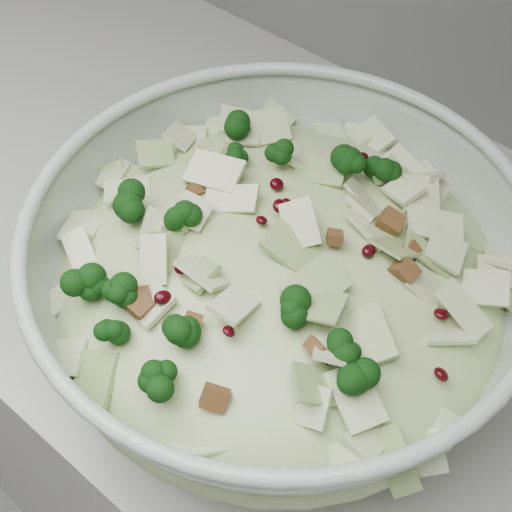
{
  "coord_description": "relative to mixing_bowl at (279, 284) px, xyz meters",
  "views": [
    {
      "loc": [
        -0.39,
        1.32,
        1.46
      ],
      "look_at": [
        -0.62,
        1.59,
        1.02
      ],
      "focal_mm": 50.0,
      "sensor_mm": 36.0,
      "label": 1
    }
  ],
  "objects": [
    {
      "name": "salad",
      "position": [
        -0.0,
        0.0,
        0.03
      ],
      "size": [
        0.49,
        0.49,
        0.16
      ],
      "rotation": [
        0.0,
        0.0,
        -0.41
      ],
      "color": "#C4D793",
      "rests_on": "mixing_bowl"
    },
    {
      "name": "mixing_bowl",
      "position": [
        0.0,
        0.0,
        0.0
      ],
      "size": [
        0.48,
        0.48,
        0.16
      ],
      "rotation": [
        0.0,
        0.0,
        -0.21
      ],
      "color": "#A5B5A4",
      "rests_on": "counter"
    }
  ]
}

